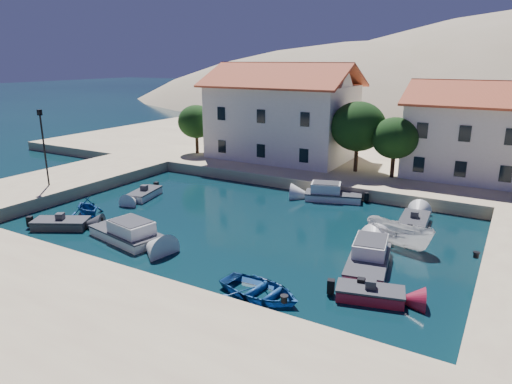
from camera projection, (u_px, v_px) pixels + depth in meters
ground at (136, 286)px, 23.13m from camera, size 400.00×400.00×0.00m
quay_south at (26, 338)px, 18.01m from camera, size 52.00×12.00×1.00m
quay_west at (59, 183)px, 40.44m from camera, size 8.00×20.00×1.00m
quay_north at (381, 153)px, 53.58m from camera, size 80.00×36.00×1.00m
building_left at (282, 110)px, 47.60m from camera, size 14.70×9.45×9.70m
building_mid at (470, 129)px, 39.97m from camera, size 10.50×8.40×8.30m
trees at (374, 132)px, 40.73m from camera, size 37.30×5.30×6.45m
lamppost at (43, 140)px, 36.86m from camera, size 0.35×0.25×6.22m
bollards at (224, 250)px, 24.67m from camera, size 29.36×9.56×0.30m
motorboat_grey_sw at (61, 224)px, 31.05m from camera, size 3.97×3.16×1.25m
cabin_cruiser_south at (125, 232)px, 29.02m from camera, size 5.51×3.15×1.60m
rowboat_south at (260, 296)px, 22.21m from camera, size 4.61×3.52×0.89m
motorboat_red_se at (370, 294)px, 21.76m from camera, size 3.44×2.18×1.25m
cabin_cruiser_east at (368, 260)px, 25.03m from camera, size 2.92×5.40×1.60m
boat_east at (398, 246)px, 28.19m from camera, size 4.79×2.92×1.74m
motorboat_white_ne at (414, 222)px, 31.43m from camera, size 2.01×3.87×1.25m
rowboat_west at (88, 215)px, 33.75m from camera, size 3.63×3.39×1.55m
motorboat_white_west at (145, 194)px, 37.90m from camera, size 2.31×3.73×1.25m
cabin_cruiser_north at (333, 194)px, 37.15m from camera, size 4.87×3.14×1.60m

